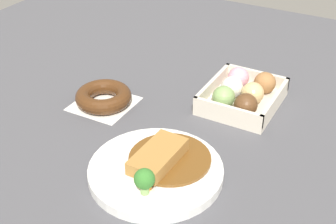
% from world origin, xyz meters
% --- Properties ---
extents(ground_plane, '(1.60, 1.60, 0.00)m').
position_xyz_m(ground_plane, '(0.00, 0.00, 0.00)').
color(ground_plane, '#4C4C51').
extents(curry_plate, '(0.23, 0.23, 0.07)m').
position_xyz_m(curry_plate, '(-0.10, -0.05, 0.01)').
color(curry_plate, white).
rests_on(curry_plate, ground_plane).
extents(donut_box, '(0.18, 0.15, 0.06)m').
position_xyz_m(donut_box, '(0.20, -0.09, 0.03)').
color(donut_box, beige).
rests_on(donut_box, ground_plane).
extents(chocolate_ring_donut, '(0.13, 0.13, 0.04)m').
position_xyz_m(chocolate_ring_donut, '(0.05, 0.17, 0.02)').
color(chocolate_ring_donut, white).
rests_on(chocolate_ring_donut, ground_plane).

